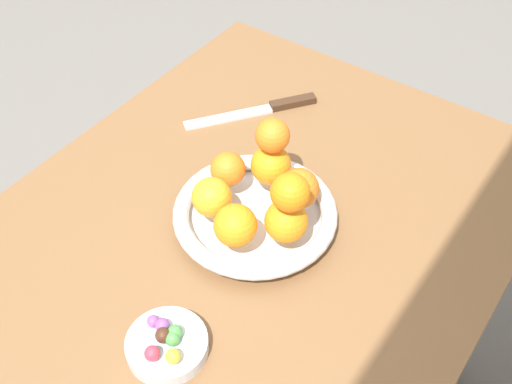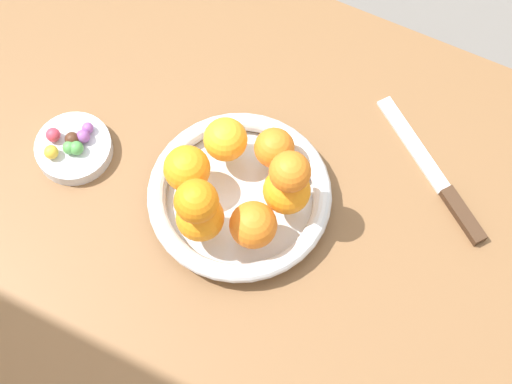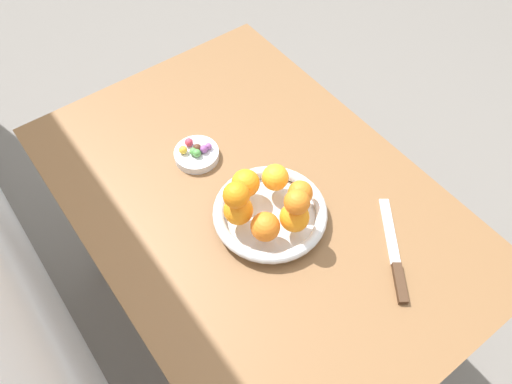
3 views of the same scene
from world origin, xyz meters
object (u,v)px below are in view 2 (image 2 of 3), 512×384
Objects in this scene: candy_ball_5 at (51,152)px; orange_1 at (190,170)px; orange_6 at (196,201)px; knife at (439,181)px; candy_ball_4 at (69,148)px; candy_ball_0 at (72,139)px; candy_ball_3 at (53,135)px; orange_7 at (290,172)px; candy_ball_1 at (76,148)px; fruit_bowl at (240,196)px; orange_4 at (287,191)px; orange_5 at (274,148)px; orange_3 at (253,225)px; candy_dish at (74,148)px; candy_ball_6 at (88,128)px; orange_2 at (200,217)px; candy_ball_2 at (83,136)px; dining_table at (202,202)px; orange_0 at (225,139)px.

orange_1 is at bearing -167.07° from candy_ball_5.
orange_6 is 0.37m from knife.
candy_ball_0 is at bearing -75.87° from candy_ball_4.
candy_ball_3 is (0.03, 0.01, -0.00)m from candy_ball_0.
orange_7 is 0.33m from candy_ball_1.
fruit_bowl is at bearing -166.97° from orange_1.
orange_4 is 0.35m from candy_ball_3.
orange_5 is at bearing -50.31° from orange_4.
candy_ball_1 is at bearing -8.76° from orange_6.
orange_4 is at bearing -105.97° from orange_3.
candy_ball_5 is at bearing 22.89° from knife.
candy_dish is 0.50× the size of knife.
orange_1 is at bearing 13.03° from orange_4.
candy_ball_1 is at bearing 95.37° from candy_ball_6.
knife is (-0.49, -0.20, -0.03)m from candy_ball_4.
orange_2 is (0.02, 0.07, 0.05)m from fruit_bowl.
candy_ball_2 is (-0.01, -0.01, -0.00)m from candy_ball_0.
orange_3 reaches higher than knife.
candy_dish reaches higher than knife.
orange_2 reaches higher than knife.
orange_7 is at bearing -169.50° from candy_ball_4.
candy_ball_6 is (-0.01, -0.03, -0.00)m from candy_ball_0.
candy_ball_4 is (0.25, 0.04, 0.01)m from fruit_bowl.
orange_6 is at bearing 46.51° from orange_4.
fruit_bowl is 12.53× the size of candy_ball_1.
candy_ball_6 reaches higher than candy_dish.
orange_2 is at bearing 171.23° from candy_dish.
orange_3 is 0.98× the size of orange_4.
orange_5 is at bearing -77.75° from orange_3.
candy_ball_6 is (-0.01, -0.04, -0.00)m from candy_ball_4.
orange_3 reaches higher than candy_ball_0.
orange_1 is at bearing -51.63° from orange_6.
orange_1 reaches higher than dining_table.
candy_ball_0 is at bearing 8.10° from orange_7.
orange_1 is 3.11× the size of candy_ball_5.
candy_ball_2 is 1.18× the size of candy_ball_6.
orange_6 is 0.26× the size of knife.
orange_4 reaches higher than candy_ball_5.
orange_5 is at bearing -157.61° from candy_ball_4.
fruit_bowl is 0.08m from orange_0.
dining_table is 0.21m from orange_3.
orange_2 reaches higher than candy_ball_1.
orange_2 is 3.01× the size of candy_ball_0.
candy_dish is 1.74× the size of orange_3.
candy_ball_3 reaches higher than candy_ball_4.
candy_ball_6 is at bearing 14.91° from orange_0.
candy_ball_3 is (0.21, 0.02, -0.04)m from orange_1.
orange_3 is 3.22× the size of candy_ball_4.
candy_ball_5 reaches higher than knife.
fruit_bowl is 0.24m from candy_ball_2.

